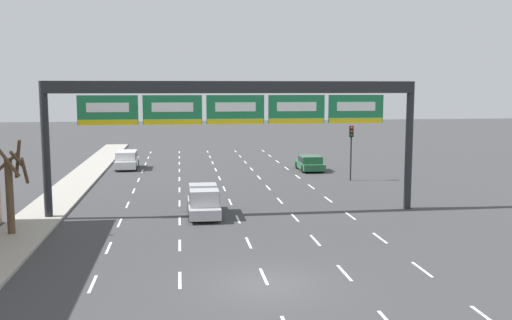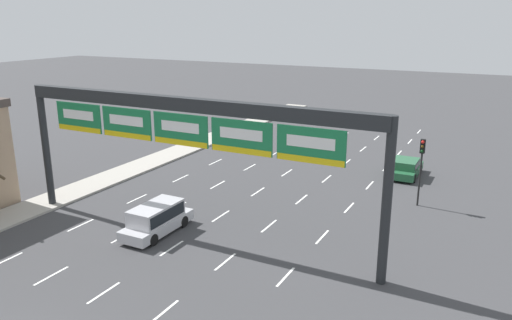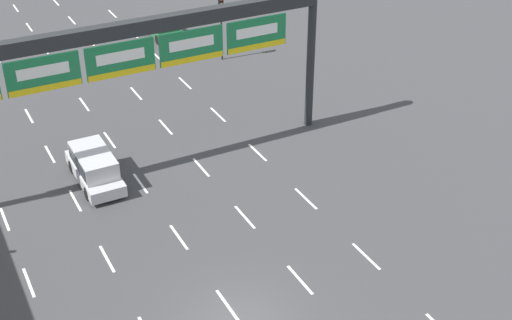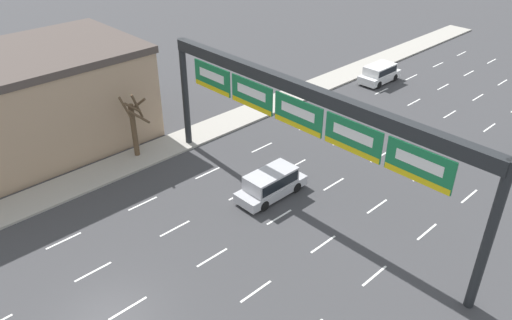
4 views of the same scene
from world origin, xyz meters
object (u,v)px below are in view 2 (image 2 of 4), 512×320
object	(u,v)px
sign_gantry	(183,123)
traffic_light_near_gantry	(422,159)
suv_white	(239,134)
suv_silver	(157,218)
car_green	(405,167)

from	to	relation	value
sign_gantry	traffic_light_near_gantry	bearing A→B (deg)	46.40
suv_white	traffic_light_near_gantry	size ratio (longest dim) A/B	0.98
suv_white	traffic_light_near_gantry	bearing A→B (deg)	-26.58
suv_white	suv_silver	bearing A→B (deg)	-73.16
traffic_light_near_gantry	suv_white	bearing A→B (deg)	153.42
car_green	traffic_light_near_gantry	size ratio (longest dim) A/B	0.97
sign_gantry	car_green	xyz separation A→B (m)	(8.42, 16.87, -5.75)
sign_gantry	suv_white	bearing A→B (deg)	111.85
traffic_light_near_gantry	car_green	bearing A→B (deg)	108.51
car_green	suv_white	distance (m)	16.85
sign_gantry	traffic_light_near_gantry	size ratio (longest dim) A/B	4.94
suv_silver	car_green	size ratio (longest dim) A/B	1.09
car_green	suv_white	size ratio (longest dim) A/B	0.99
suv_white	sign_gantry	bearing A→B (deg)	-68.15
car_green	suv_white	bearing A→B (deg)	168.64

